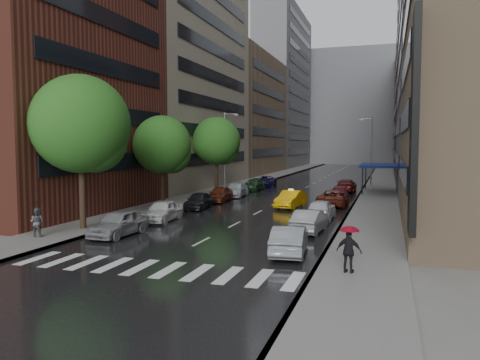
% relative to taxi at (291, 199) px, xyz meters
% --- Properties ---
extents(ground, '(220.00, 220.00, 0.00)m').
position_rel_taxi_xyz_m(ground, '(-1.97, -19.67, -0.75)').
color(ground, gray).
rests_on(ground, ground).
extents(road, '(14.00, 140.00, 0.01)m').
position_rel_taxi_xyz_m(road, '(-1.97, 30.33, -0.75)').
color(road, black).
rests_on(road, ground).
extents(sidewalk_left, '(4.00, 140.00, 0.15)m').
position_rel_taxi_xyz_m(sidewalk_left, '(-10.97, 30.33, -0.68)').
color(sidewalk_left, gray).
rests_on(sidewalk_left, ground).
extents(sidewalk_right, '(4.00, 140.00, 0.15)m').
position_rel_taxi_xyz_m(sidewalk_right, '(7.03, 30.33, -0.68)').
color(sidewalk_right, gray).
rests_on(sidewalk_right, ground).
extents(crosswalk, '(13.15, 2.80, 0.01)m').
position_rel_taxi_xyz_m(crosswalk, '(-1.77, -21.67, -0.74)').
color(crosswalk, silver).
rests_on(crosswalk, ground).
extents(buildings_left, '(8.00, 108.00, 38.00)m').
position_rel_taxi_xyz_m(buildings_left, '(-16.97, 39.12, 15.24)').
color(buildings_left, maroon).
rests_on(buildings_left, ground).
extents(buildings_right, '(8.05, 109.10, 36.00)m').
position_rel_taxi_xyz_m(buildings_right, '(13.03, 37.04, 14.28)').
color(buildings_right, '#937A5B').
rests_on(buildings_right, ground).
extents(building_far, '(40.00, 14.00, 32.00)m').
position_rel_taxi_xyz_m(building_far, '(-1.97, 98.33, 15.25)').
color(building_far, slate).
rests_on(building_far, ground).
extents(tree_near, '(6.23, 6.23, 9.93)m').
position_rel_taxi_xyz_m(tree_near, '(-10.57, -14.71, 6.05)').
color(tree_near, '#382619').
rests_on(tree_near, ground).
extents(tree_mid, '(5.03, 5.03, 8.02)m').
position_rel_taxi_xyz_m(tree_mid, '(-10.57, -3.55, 4.73)').
color(tree_mid, '#382619').
rests_on(tree_mid, ground).
extents(tree_far, '(5.42, 5.42, 8.64)m').
position_rel_taxi_xyz_m(tree_far, '(-10.57, 9.73, 5.16)').
color(tree_far, '#382619').
rests_on(tree_far, ground).
extents(taxi, '(2.19, 4.74, 1.51)m').
position_rel_taxi_xyz_m(taxi, '(0.00, 0.00, 0.00)').
color(taxi, '#E7A80C').
rests_on(taxi, ground).
extents(parked_cars_left, '(2.39, 39.98, 1.59)m').
position_rel_taxi_xyz_m(parked_cars_left, '(-7.37, 2.40, -0.02)').
color(parked_cars_left, gray).
rests_on(parked_cars_left, ground).
extents(parked_cars_right, '(2.56, 37.52, 1.53)m').
position_rel_taxi_xyz_m(parked_cars_right, '(3.43, 0.18, -0.01)').
color(parked_cars_right, slate).
rests_on(parked_cars_right, ground).
extents(ped_black_umbrella, '(0.96, 0.98, 2.09)m').
position_rel_taxi_xyz_m(ped_black_umbrella, '(-11.40, -17.88, 0.63)').
color(ped_black_umbrella, '#4D4E52').
rests_on(ped_black_umbrella, sidewalk_left).
extents(ped_red_umbrella, '(1.13, 0.82, 2.01)m').
position_rel_taxi_xyz_m(ped_red_umbrella, '(6.58, -20.24, 0.57)').
color(ped_red_umbrella, black).
rests_on(ped_red_umbrella, sidewalk_right).
extents(street_lamp_left, '(1.74, 0.22, 9.00)m').
position_rel_taxi_xyz_m(street_lamp_left, '(-9.69, 10.33, 4.14)').
color(street_lamp_left, gray).
rests_on(street_lamp_left, sidewalk_left).
extents(street_lamp_right, '(1.74, 0.22, 9.00)m').
position_rel_taxi_xyz_m(street_lamp_right, '(5.75, 25.33, 4.14)').
color(street_lamp_right, gray).
rests_on(street_lamp_right, sidewalk_right).
extents(awning, '(4.00, 8.00, 3.12)m').
position_rel_taxi_xyz_m(awning, '(7.01, 15.33, 2.38)').
color(awning, navy).
rests_on(awning, sidewalk_right).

